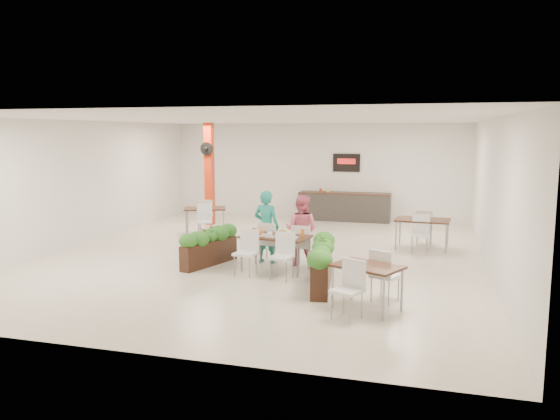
# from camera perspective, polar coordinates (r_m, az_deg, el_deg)

# --- Properties ---
(ground) EXTENTS (12.00, 12.00, 0.00)m
(ground) POSITION_cam_1_polar(r_m,az_deg,el_deg) (13.00, -1.59, -4.77)
(ground) COLOR beige
(ground) RESTS_ON ground
(room_shell) EXTENTS (10.10, 12.10, 3.22)m
(room_shell) POSITION_cam_1_polar(r_m,az_deg,el_deg) (12.71, -1.62, 4.09)
(room_shell) COLOR white
(room_shell) RESTS_ON ground
(red_column) EXTENTS (0.40, 0.41, 3.20)m
(red_column) POSITION_cam_1_polar(r_m,az_deg,el_deg) (17.32, -7.41, 3.88)
(red_column) COLOR red
(red_column) RESTS_ON ground
(service_counter) EXTENTS (3.00, 0.64, 2.20)m
(service_counter) POSITION_cam_1_polar(r_m,az_deg,el_deg) (18.13, 6.73, 0.42)
(service_counter) COLOR #2A2725
(service_counter) RESTS_ON ground
(main_table) EXTENTS (1.50, 1.78, 0.92)m
(main_table) POSITION_cam_1_polar(r_m,az_deg,el_deg) (11.47, -0.51, -3.26)
(main_table) COLOR black
(main_table) RESTS_ON ground
(diner_man) EXTENTS (0.64, 0.47, 1.63)m
(diner_man) POSITION_cam_1_polar(r_m,az_deg,el_deg) (12.16, -1.42, -1.75)
(diner_man) COLOR teal
(diner_man) RESTS_ON ground
(diner_woman) EXTENTS (0.83, 0.69, 1.55)m
(diner_woman) POSITION_cam_1_polar(r_m,az_deg,el_deg) (11.96, 2.25, -2.11)
(diner_woman) COLOR pink
(diner_woman) RESTS_ON ground
(planter_left) EXTENTS (0.81, 1.65, 0.89)m
(planter_left) POSITION_cam_1_polar(r_m,az_deg,el_deg) (12.08, -7.41, -3.47)
(planter_left) COLOR black
(planter_left) RESTS_ON ground
(planter_right) EXTENTS (0.62, 1.93, 1.01)m
(planter_right) POSITION_cam_1_polar(r_m,az_deg,el_deg) (10.29, 4.40, -5.39)
(planter_right) COLOR black
(planter_right) RESTS_ON ground
(side_table_a) EXTENTS (1.38, 1.66, 0.92)m
(side_table_a) POSITION_cam_1_polar(r_m,az_deg,el_deg) (15.84, -7.84, -0.21)
(side_table_a) COLOR black
(side_table_a) RESTS_ON ground
(side_table_b) EXTENTS (1.38, 1.65, 0.92)m
(side_table_b) POSITION_cam_1_polar(r_m,az_deg,el_deg) (14.10, 14.66, -1.37)
(side_table_b) COLOR black
(side_table_b) RESTS_ON ground
(side_table_c) EXTENTS (1.28, 1.65, 0.92)m
(side_table_c) POSITION_cam_1_polar(r_m,az_deg,el_deg) (9.09, 9.11, -6.54)
(side_table_c) COLOR black
(side_table_c) RESTS_ON ground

